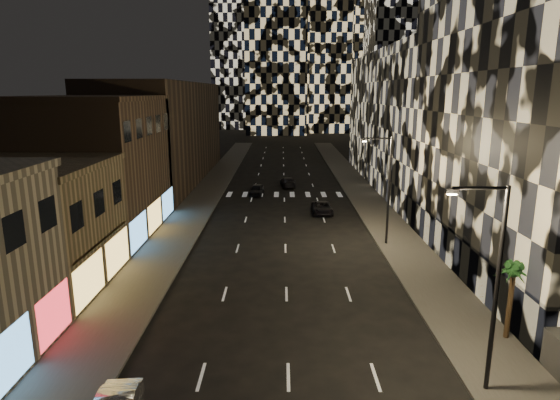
{
  "coord_description": "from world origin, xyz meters",
  "views": [
    {
      "loc": [
        -0.3,
        -8.02,
        12.75
      ],
      "look_at": [
        -0.42,
        21.02,
        6.0
      ],
      "focal_mm": 30.0,
      "sensor_mm": 36.0,
      "label": 1
    }
  ],
  "objects_px": {
    "streetlight_far": "(386,183)",
    "car_dark_oncoming": "(288,182)",
    "car_dark_midlane": "(257,190)",
    "palm_tree": "(513,275)",
    "streetlight_near": "(492,276)",
    "car_dark_rightlane": "(322,208)"
  },
  "relations": [
    {
      "from": "car_dark_midlane",
      "to": "palm_tree",
      "type": "bearing_deg",
      "value": -61.8
    },
    {
      "from": "car_dark_oncoming",
      "to": "car_dark_rightlane",
      "type": "height_order",
      "value": "car_dark_oncoming"
    },
    {
      "from": "car_dark_midlane",
      "to": "car_dark_rightlane",
      "type": "xyz_separation_m",
      "value": [
        7.5,
        -9.28,
        -0.05
      ]
    },
    {
      "from": "car_dark_oncoming",
      "to": "car_dark_rightlane",
      "type": "xyz_separation_m",
      "value": [
        3.5,
        -14.66,
        -0.03
      ]
    },
    {
      "from": "car_dark_midlane",
      "to": "car_dark_oncoming",
      "type": "relative_size",
      "value": 0.88
    },
    {
      "from": "car_dark_oncoming",
      "to": "car_dark_midlane",
      "type": "bearing_deg",
      "value": 47.42
    },
    {
      "from": "streetlight_far",
      "to": "car_dark_rightlane",
      "type": "bearing_deg",
      "value": 112.73
    },
    {
      "from": "streetlight_near",
      "to": "palm_tree",
      "type": "height_order",
      "value": "streetlight_near"
    },
    {
      "from": "streetlight_far",
      "to": "car_dark_oncoming",
      "type": "xyz_separation_m",
      "value": [
        -7.85,
        25.05,
        -4.7
      ]
    },
    {
      "from": "streetlight_near",
      "to": "streetlight_far",
      "type": "height_order",
      "value": "same"
    },
    {
      "from": "streetlight_far",
      "to": "car_dark_rightlane",
      "type": "xyz_separation_m",
      "value": [
        -4.35,
        10.4,
        -4.73
      ]
    },
    {
      "from": "streetlight_far",
      "to": "car_dark_oncoming",
      "type": "distance_m",
      "value": 26.67
    },
    {
      "from": "streetlight_far",
      "to": "palm_tree",
      "type": "bearing_deg",
      "value": -78.63
    },
    {
      "from": "car_dark_midlane",
      "to": "car_dark_rightlane",
      "type": "bearing_deg",
      "value": -45.86
    },
    {
      "from": "streetlight_near",
      "to": "palm_tree",
      "type": "relative_size",
      "value": 2.15
    },
    {
      "from": "streetlight_near",
      "to": "car_dark_midlane",
      "type": "bearing_deg",
      "value": 106.64
    },
    {
      "from": "streetlight_far",
      "to": "car_dark_rightlane",
      "type": "relative_size",
      "value": 2.02
    },
    {
      "from": "streetlight_near",
      "to": "car_dark_oncoming",
      "type": "distance_m",
      "value": 45.97
    },
    {
      "from": "car_dark_midlane",
      "to": "streetlight_far",
      "type": "bearing_deg",
      "value": -53.74
    },
    {
      "from": "streetlight_far",
      "to": "car_dark_midlane",
      "type": "bearing_deg",
      "value": 121.07
    },
    {
      "from": "streetlight_near",
      "to": "car_dark_rightlane",
      "type": "bearing_deg",
      "value": 98.15
    },
    {
      "from": "car_dark_oncoming",
      "to": "streetlight_far",
      "type": "bearing_deg",
      "value": 101.48
    }
  ]
}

